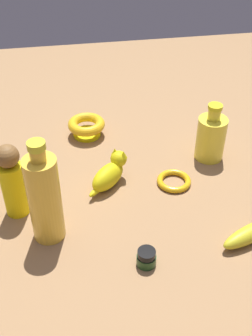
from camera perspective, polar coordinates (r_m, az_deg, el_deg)
ground at (r=1.14m, az=0.00°, el=-2.53°), size 2.00×2.00×0.00m
bowl at (r=1.33m, az=-5.28°, el=5.61°), size 0.11×0.11×0.05m
bangle at (r=1.16m, az=6.40°, el=-1.73°), size 0.09×0.09×0.02m
bottle_tall at (r=0.96m, az=-10.81°, el=-3.91°), size 0.07×0.07×0.26m
cat_figurine at (r=1.13m, az=-2.17°, el=-0.68°), size 0.12×0.12×0.09m
banana at (r=1.04m, az=16.46°, el=-8.26°), size 0.17×0.10×0.04m
person_figure_adult at (r=1.05m, az=-14.89°, el=-1.68°), size 0.07×0.07×0.20m
nail_polish_jar at (r=0.95m, az=2.89°, el=-11.82°), size 0.04×0.04×0.04m
bottle_short at (r=1.23m, az=11.25°, el=4.09°), size 0.08×0.08×0.17m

